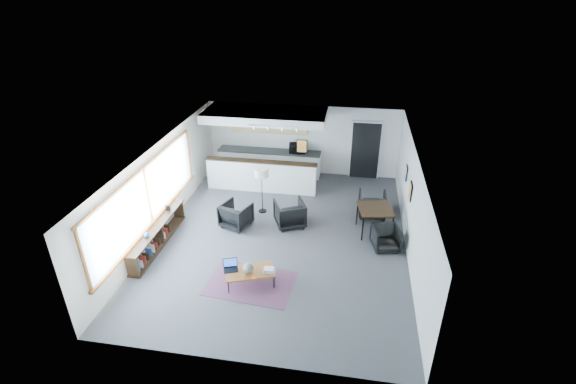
% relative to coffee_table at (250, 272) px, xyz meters
% --- Properties ---
extents(room, '(7.02, 9.02, 2.62)m').
position_rel_coffee_table_xyz_m(room, '(0.38, 2.19, 0.95)').
color(room, '#464649').
rests_on(room, ground).
extents(window, '(0.10, 5.95, 1.66)m').
position_rel_coffee_table_xyz_m(window, '(-3.08, 1.29, 1.10)').
color(window, '#8CBFFF').
rests_on(window, room).
extents(console, '(0.35, 3.00, 0.80)m').
position_rel_coffee_table_xyz_m(console, '(-2.92, 1.14, -0.03)').
color(console, black).
rests_on(console, floor).
extents(kitchenette, '(4.20, 1.96, 2.60)m').
position_rel_coffee_table_xyz_m(kitchenette, '(-0.81, 5.89, 1.02)').
color(kitchenette, white).
rests_on(kitchenette, floor).
extents(doorway, '(1.10, 0.12, 2.15)m').
position_rel_coffee_table_xyz_m(doorway, '(2.68, 6.61, 0.72)').
color(doorway, black).
rests_on(doorway, room).
extents(track_light, '(1.60, 0.07, 0.15)m').
position_rel_coffee_table_xyz_m(track_light, '(-0.21, 4.39, 2.17)').
color(track_light, silver).
rests_on(track_light, room).
extents(wall_art_lower, '(0.03, 0.38, 0.48)m').
position_rel_coffee_table_xyz_m(wall_art_lower, '(3.85, 2.59, 1.20)').
color(wall_art_lower, black).
rests_on(wall_art_lower, room).
extents(wall_art_upper, '(0.03, 0.34, 0.44)m').
position_rel_coffee_table_xyz_m(wall_art_upper, '(3.85, 3.89, 1.15)').
color(wall_art_upper, black).
rests_on(wall_art_upper, room).
extents(kilim_rug, '(2.19, 1.59, 0.01)m').
position_rel_coffee_table_xyz_m(kilim_rug, '(0.00, 0.00, -0.35)').
color(kilim_rug, '#572E46').
rests_on(kilim_rug, floor).
extents(coffee_table, '(1.32, 0.99, 0.38)m').
position_rel_coffee_table_xyz_m(coffee_table, '(0.00, 0.00, 0.00)').
color(coffee_table, brown).
rests_on(coffee_table, floor).
extents(laptop, '(0.42, 0.38, 0.24)m').
position_rel_coffee_table_xyz_m(laptop, '(-0.49, 0.02, 0.10)').
color(laptop, black).
rests_on(laptop, coffee_table).
extents(ceramic_pot, '(0.26, 0.26, 0.26)m').
position_rel_coffee_table_xyz_m(ceramic_pot, '(-0.03, -0.06, 0.16)').
color(ceramic_pot, gray).
rests_on(ceramic_pot, coffee_table).
extents(book_stack, '(0.30, 0.25, 0.09)m').
position_rel_coffee_table_xyz_m(book_stack, '(0.46, 0.07, 0.07)').
color(book_stack, silver).
rests_on(book_stack, coffee_table).
extents(coaster, '(0.12, 0.12, 0.01)m').
position_rel_coffee_table_xyz_m(coaster, '(0.15, -0.25, 0.03)').
color(coaster, '#E5590C').
rests_on(coaster, coffee_table).
extents(armchair_left, '(1.00, 0.96, 0.81)m').
position_rel_coffee_table_xyz_m(armchair_left, '(-1.05, 2.53, 0.05)').
color(armchair_left, black).
rests_on(armchair_left, floor).
extents(armchair_right, '(1.08, 1.05, 0.86)m').
position_rel_coffee_table_xyz_m(armchair_right, '(0.52, 2.83, 0.08)').
color(armchair_right, black).
rests_on(armchair_right, floor).
extents(floor_lamp, '(0.46, 0.46, 1.51)m').
position_rel_coffee_table_xyz_m(floor_lamp, '(-0.47, 3.49, 0.96)').
color(floor_lamp, black).
rests_on(floor_lamp, floor).
extents(dining_table, '(1.11, 1.11, 0.80)m').
position_rel_coffee_table_xyz_m(dining_table, '(3.00, 2.84, 0.37)').
color(dining_table, black).
rests_on(dining_table, floor).
extents(dining_chair_near, '(0.72, 0.69, 0.62)m').
position_rel_coffee_table_xyz_m(dining_chair_near, '(3.30, 2.05, -0.05)').
color(dining_chair_near, black).
rests_on(dining_chair_near, floor).
extents(dining_chair_far, '(0.72, 0.68, 0.72)m').
position_rel_coffee_table_xyz_m(dining_chair_far, '(2.95, 3.82, 0.00)').
color(dining_chair_far, black).
rests_on(dining_chair_far, floor).
extents(microwave, '(0.62, 0.39, 0.40)m').
position_rel_coffee_table_xyz_m(microwave, '(0.23, 6.34, 0.78)').
color(microwave, black).
rests_on(microwave, kitchenette).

